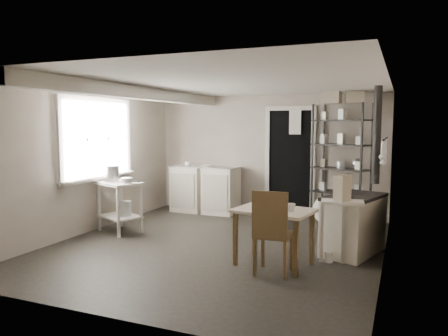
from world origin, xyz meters
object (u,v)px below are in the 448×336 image
at_px(shelf_rack, 341,170).
at_px(work_table, 274,235).
at_px(flour_sack, 324,210).
at_px(chair, 274,233).
at_px(stove, 354,221).
at_px(prep_table, 120,208).
at_px(base_cabinets, 205,189).
at_px(stockpot, 111,174).

bearing_deg(shelf_rack, work_table, -75.70).
height_order(shelf_rack, flour_sack, shelf_rack).
height_order(shelf_rack, chair, shelf_rack).
relative_size(shelf_rack, flour_sack, 4.50).
bearing_deg(flour_sack, stove, -68.09).
bearing_deg(shelf_rack, chair, -73.07).
bearing_deg(prep_table, stove, 3.52).
distance_m(base_cabinets, work_table, 3.44).
xyz_separation_m(stove, work_table, (-0.86, -0.89, -0.06)).
relative_size(work_table, chair, 0.93).
xyz_separation_m(base_cabinets, stove, (3.03, -1.78, -0.02)).
bearing_deg(base_cabinets, stove, -29.77).
relative_size(base_cabinets, chair, 1.39).
bearing_deg(stockpot, work_table, -12.83).
distance_m(stockpot, flour_sack, 3.70).
xyz_separation_m(prep_table, flour_sack, (2.95, 1.89, -0.16)).
bearing_deg(chair, prep_table, 159.28).
relative_size(work_table, flour_sack, 1.98).
distance_m(shelf_rack, chair, 2.96).
xyz_separation_m(base_cabinets, flour_sack, (2.36, -0.11, -0.22)).
relative_size(stove, chair, 1.01).
height_order(work_table, flour_sack, work_table).
xyz_separation_m(base_cabinets, chair, (2.26, -2.97, 0.02)).
xyz_separation_m(stockpot, work_table, (2.91, -0.66, -0.56)).
bearing_deg(shelf_rack, stove, -52.43).
bearing_deg(prep_table, work_table, -13.56).
bearing_deg(prep_table, base_cabinets, 73.55).
relative_size(chair, flour_sack, 2.14).
relative_size(stockpot, stove, 0.27).
distance_m(stove, work_table, 1.24).
distance_m(work_table, chair, 0.33).
bearing_deg(chair, base_cabinets, 125.25).
bearing_deg(flour_sack, work_table, -94.18).
bearing_deg(base_cabinets, chair, -52.12).
xyz_separation_m(prep_table, stockpot, (-0.15, -0.00, 0.54)).
relative_size(stockpot, flour_sack, 0.58).
bearing_deg(stockpot, prep_table, 1.18).
xyz_separation_m(stockpot, shelf_rack, (3.37, 1.94, 0.01)).
relative_size(prep_table, base_cabinets, 0.59).
distance_m(stove, chair, 1.42).
bearing_deg(stove, base_cabinets, 167.02).
bearing_deg(stove, chair, -105.72).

